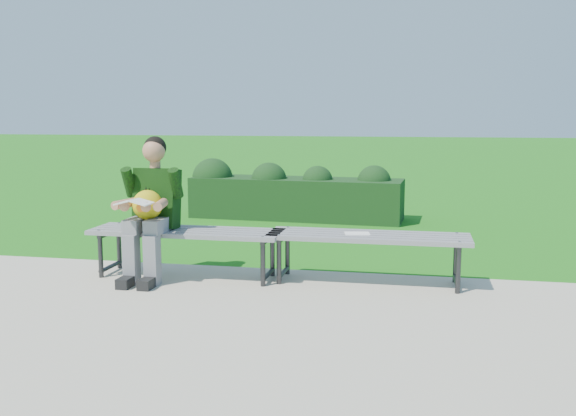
{
  "coord_description": "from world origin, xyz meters",
  "views": [
    {
      "loc": [
        1.56,
        -6.05,
        1.53
      ],
      "look_at": [
        0.38,
        -0.26,
        0.67
      ],
      "focal_mm": 40.0,
      "sensor_mm": 36.0,
      "label": 1
    }
  ],
  "objects_px": {
    "hedge": "(289,193)",
    "bench_left": "(186,235)",
    "paper_sheet": "(357,233)",
    "seated_boy": "(151,204)",
    "bench_right": "(368,240)"
  },
  "relations": [
    {
      "from": "hedge",
      "to": "paper_sheet",
      "type": "distance_m",
      "value": 3.84
    },
    {
      "from": "hedge",
      "to": "seated_boy",
      "type": "relative_size",
      "value": 2.45
    },
    {
      "from": "seated_boy",
      "to": "paper_sheet",
      "type": "bearing_deg",
      "value": 6.14
    },
    {
      "from": "hedge",
      "to": "paper_sheet",
      "type": "xyz_separation_m",
      "value": [
        1.34,
        -3.6,
        0.1
      ]
    },
    {
      "from": "seated_boy",
      "to": "paper_sheet",
      "type": "relative_size",
      "value": 5.34
    },
    {
      "from": "bench_right",
      "to": "paper_sheet",
      "type": "distance_m",
      "value": 0.12
    },
    {
      "from": "paper_sheet",
      "to": "bench_right",
      "type": "bearing_deg",
      "value": -0.0
    },
    {
      "from": "bench_right",
      "to": "bench_left",
      "type": "bearing_deg",
      "value": -176.48
    },
    {
      "from": "bench_right",
      "to": "seated_boy",
      "type": "relative_size",
      "value": 1.37
    },
    {
      "from": "hedge",
      "to": "seated_boy",
      "type": "xyz_separation_m",
      "value": [
        -0.54,
        -3.8,
        0.34
      ]
    },
    {
      "from": "seated_boy",
      "to": "hedge",
      "type": "bearing_deg",
      "value": 81.87
    },
    {
      "from": "paper_sheet",
      "to": "bench_left",
      "type": "bearing_deg",
      "value": -176.26
    },
    {
      "from": "hedge",
      "to": "bench_left",
      "type": "distance_m",
      "value": 3.71
    },
    {
      "from": "bench_left",
      "to": "seated_boy",
      "type": "xyz_separation_m",
      "value": [
        -0.3,
        -0.1,
        0.3
      ]
    },
    {
      "from": "hedge",
      "to": "seated_boy",
      "type": "height_order",
      "value": "seated_boy"
    }
  ]
}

